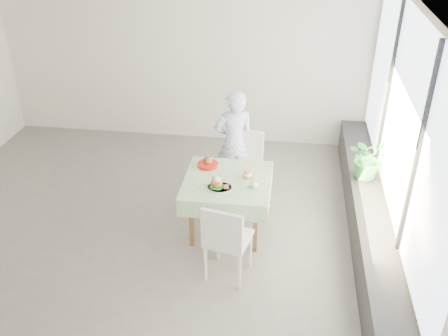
# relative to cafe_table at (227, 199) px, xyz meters

# --- Properties ---
(floor) EXTENTS (6.00, 6.00, 0.00)m
(floor) POSITION_rel_cafe_table_xyz_m (-1.07, 0.08, -0.46)
(floor) COLOR #5E5B59
(floor) RESTS_ON ground
(wall_back) EXTENTS (6.00, 0.02, 2.80)m
(wall_back) POSITION_rel_cafe_table_xyz_m (-1.07, 2.58, 0.94)
(wall_back) COLOR silver
(wall_back) RESTS_ON ground
(wall_front) EXTENTS (6.00, 0.02, 2.80)m
(wall_front) POSITION_rel_cafe_table_xyz_m (-1.07, -2.42, 0.94)
(wall_front) COLOR silver
(wall_front) RESTS_ON ground
(wall_right) EXTENTS (0.02, 5.00, 2.80)m
(wall_right) POSITION_rel_cafe_table_xyz_m (1.93, 0.08, 0.94)
(wall_right) COLOR silver
(wall_right) RESTS_ON ground
(window_pane) EXTENTS (0.01, 4.80, 2.18)m
(window_pane) POSITION_rel_cafe_table_xyz_m (1.90, 0.08, 1.19)
(window_pane) COLOR #D1E0F9
(window_pane) RESTS_ON ground
(window_ledge) EXTENTS (0.40, 4.80, 0.50)m
(window_ledge) POSITION_rel_cafe_table_xyz_m (1.73, 0.08, -0.21)
(window_ledge) COLOR black
(window_ledge) RESTS_ON ground
(cafe_table) EXTENTS (1.04, 1.04, 0.74)m
(cafe_table) POSITION_rel_cafe_table_xyz_m (0.00, 0.00, 0.00)
(cafe_table) COLOR brown
(cafe_table) RESTS_ON ground
(chair_far) EXTENTS (0.51, 0.51, 0.94)m
(chair_far) POSITION_rel_cafe_table_xyz_m (0.12, 0.81, -0.17)
(chair_far) COLOR white
(chair_far) RESTS_ON ground
(chair_near) EXTENTS (0.54, 0.54, 0.97)m
(chair_near) POSITION_rel_cafe_table_xyz_m (0.12, -0.83, -0.16)
(chair_near) COLOR white
(chair_near) RESTS_ON ground
(diner) EXTENTS (0.64, 0.51, 1.52)m
(diner) POSITION_rel_cafe_table_xyz_m (-0.04, 0.96, 0.30)
(diner) COLOR #849AD3
(diner) RESTS_ON ground
(main_dish) EXTENTS (0.29, 0.29, 0.15)m
(main_dish) POSITION_rel_cafe_table_xyz_m (-0.08, -0.21, 0.33)
(main_dish) COLOR white
(main_dish) RESTS_ON cafe_table
(juice_cup_orange) EXTENTS (0.10, 0.10, 0.28)m
(juice_cup_orange) POSITION_rel_cafe_table_xyz_m (0.23, 0.07, 0.35)
(juice_cup_orange) COLOR white
(juice_cup_orange) RESTS_ON cafe_table
(juice_cup_lemonade) EXTENTS (0.09, 0.09, 0.26)m
(juice_cup_lemonade) POSITION_rel_cafe_table_xyz_m (0.33, -0.14, 0.34)
(juice_cup_lemonade) COLOR white
(juice_cup_lemonade) RESTS_ON cafe_table
(second_dish) EXTENTS (0.26, 0.26, 0.12)m
(second_dish) POSITION_rel_cafe_table_xyz_m (-0.29, 0.29, 0.32)
(second_dish) COLOR #B31712
(second_dish) RESTS_ON cafe_table
(potted_plant) EXTENTS (0.68, 0.67, 0.57)m
(potted_plant) POSITION_rel_cafe_table_xyz_m (1.73, 0.72, 0.32)
(potted_plant) COLOR #277636
(potted_plant) RESTS_ON window_ledge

